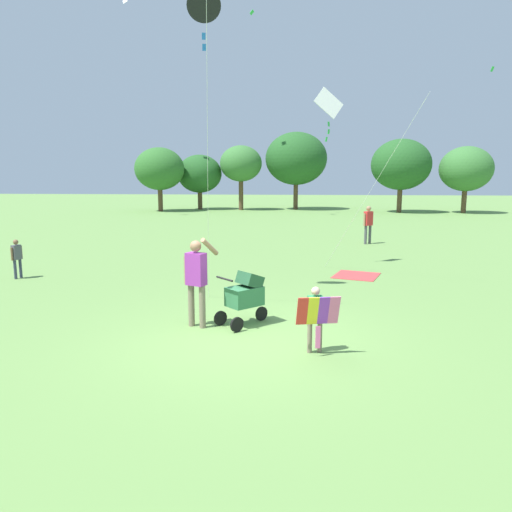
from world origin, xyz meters
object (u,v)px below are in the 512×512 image
at_px(child_with_butterfly_kite, 316,314).
at_px(picnic_blanket, 356,275).
at_px(stroller, 245,294).
at_px(kite_adult_black, 204,8).
at_px(person_adult_flyer, 196,275).
at_px(person_sitting_far, 17,256).
at_px(kite_orange_delta, 331,109).
at_px(person_red_shirt, 368,222).

height_order(child_with_butterfly_kite, picnic_blanket, child_with_butterfly_kite).
height_order(stroller, picnic_blanket, stroller).
distance_m(child_with_butterfly_kite, kite_adult_black, 7.03).
height_order(person_adult_flyer, stroller, person_adult_flyer).
bearing_deg(person_sitting_far, kite_adult_black, -16.12).
bearing_deg(stroller, person_adult_flyer, -166.87).
distance_m(kite_orange_delta, person_sitting_far, 9.80).
xyz_separation_m(child_with_butterfly_kite, person_sitting_far, (-7.96, 5.04, -0.02)).
distance_m(person_red_shirt, person_sitting_far, 13.05).
xyz_separation_m(stroller, picnic_blanket, (2.66, 4.76, -0.60)).
xyz_separation_m(person_sitting_far, picnic_blanket, (9.35, 1.12, -0.63)).
distance_m(person_adult_flyer, person_red_shirt, 12.44).
relative_size(child_with_butterfly_kite, person_sitting_far, 1.00).
xyz_separation_m(stroller, person_red_shirt, (3.89, 11.28, 0.31)).
bearing_deg(kite_orange_delta, child_with_butterfly_kite, -94.95).
relative_size(child_with_butterfly_kite, person_adult_flyer, 0.63).
distance_m(person_adult_flyer, kite_adult_black, 5.78).
bearing_deg(person_red_shirt, kite_adult_black, -118.21).
height_order(person_adult_flyer, picnic_blanket, person_adult_flyer).
relative_size(stroller, picnic_blanket, 0.83).
distance_m(person_adult_flyer, picnic_blanket, 6.19).
bearing_deg(stroller, kite_adult_black, 118.15).
bearing_deg(kite_orange_delta, kite_adult_black, -127.05).
height_order(person_sitting_far, picnic_blanket, person_sitting_far).
height_order(person_adult_flyer, kite_orange_delta, kite_orange_delta).
bearing_deg(picnic_blanket, kite_adult_black, -143.73).
bearing_deg(kite_orange_delta, person_sitting_far, -164.78).
relative_size(person_adult_flyer, person_sitting_far, 1.58).
distance_m(kite_adult_black, kite_orange_delta, 5.21).
bearing_deg(person_sitting_far, kite_orange_delta, 15.22).
bearing_deg(person_sitting_far, picnic_blanket, 6.86).
bearing_deg(person_adult_flyer, stroller, 13.13).
xyz_separation_m(kite_adult_black, person_red_shirt, (4.97, 9.26, -5.41)).
bearing_deg(picnic_blanket, stroller, -119.21).
xyz_separation_m(person_adult_flyer, kite_adult_black, (-0.19, 2.22, 5.33)).
relative_size(person_adult_flyer, person_red_shirt, 1.10).
distance_m(child_with_butterfly_kite, picnic_blanket, 6.36).
relative_size(kite_adult_black, picnic_blanket, 5.38).
xyz_separation_m(stroller, kite_adult_black, (-1.08, 2.02, 5.72)).
xyz_separation_m(kite_adult_black, person_sitting_far, (-5.61, 1.62, -5.69)).
height_order(stroller, kite_adult_black, kite_adult_black).
bearing_deg(child_with_butterfly_kite, stroller, 132.08).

